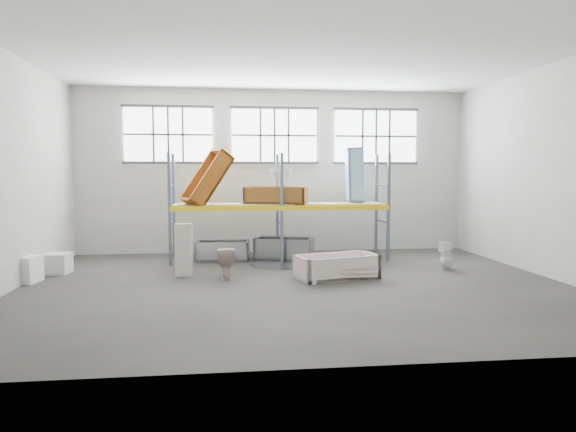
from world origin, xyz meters
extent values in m
cube|color=#433F39|center=(0.00, 0.00, -0.05)|extent=(12.00, 10.00, 0.10)
cube|color=silver|center=(0.00, 0.00, 5.05)|extent=(12.00, 10.00, 0.10)
cube|color=#A7A69B|center=(0.00, 5.05, 2.50)|extent=(12.00, 0.10, 5.00)
cube|color=#B1B0A5|center=(0.00, -5.05, 2.50)|extent=(12.00, 0.10, 5.00)
cube|color=beige|center=(-6.05, 0.00, 2.50)|extent=(0.10, 10.00, 5.00)
cube|color=#B1B0A4|center=(6.05, 0.00, 2.50)|extent=(0.10, 10.00, 5.00)
cube|color=white|center=(-3.20, 4.94, 3.60)|extent=(2.60, 0.04, 1.60)
cube|color=white|center=(0.00, 4.94, 3.60)|extent=(2.60, 0.04, 1.60)
cube|color=white|center=(3.20, 4.94, 3.60)|extent=(2.60, 0.04, 1.60)
cube|color=slate|center=(-3.00, 2.90, 1.50)|extent=(0.08, 0.08, 3.00)
cube|color=slate|center=(-3.00, 4.10, 1.50)|extent=(0.08, 0.08, 3.00)
cube|color=slate|center=(0.00, 2.90, 1.50)|extent=(0.08, 0.08, 3.00)
cube|color=slate|center=(0.00, 4.10, 1.50)|extent=(0.08, 0.08, 3.00)
cube|color=slate|center=(3.00, 2.90, 1.50)|extent=(0.08, 0.08, 3.00)
cube|color=slate|center=(3.00, 4.10, 1.50)|extent=(0.08, 0.08, 3.00)
cube|color=yellow|center=(0.00, 2.90, 1.50)|extent=(6.00, 0.10, 0.14)
cube|color=yellow|center=(0.00, 4.10, 1.50)|extent=(6.00, 0.10, 0.14)
cube|color=gray|center=(0.00, 3.50, 1.58)|extent=(5.90, 1.10, 0.03)
cylinder|color=black|center=(0.00, 2.70, 0.00)|extent=(1.80, 1.80, 0.00)
cube|color=beige|center=(1.24, 0.50, 0.28)|extent=(0.43, 0.21, 0.41)
imported|color=beige|center=(0.31, 0.66, 0.16)|extent=(0.42, 0.42, 0.13)
imported|color=beige|center=(-1.53, 0.97, 0.36)|extent=(0.41, 0.72, 0.73)
cube|color=beige|center=(-2.53, 1.34, 0.63)|extent=(0.41, 0.27, 1.25)
imported|color=white|center=(4.08, 1.43, 0.36)|extent=(0.37, 0.37, 0.72)
imported|color=silver|center=(0.02, 3.22, 2.09)|extent=(0.60, 0.47, 0.52)
cylinder|color=silver|center=(0.36, 0.09, 0.16)|extent=(0.36, 0.36, 0.33)
cube|color=white|center=(-6.09, 1.01, 0.30)|extent=(0.80, 0.72, 0.60)
cube|color=beige|center=(-5.65, 2.01, 0.25)|extent=(0.65, 0.65, 0.50)
camera|label=1|loc=(-1.58, -11.46, 2.48)|focal=33.19mm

